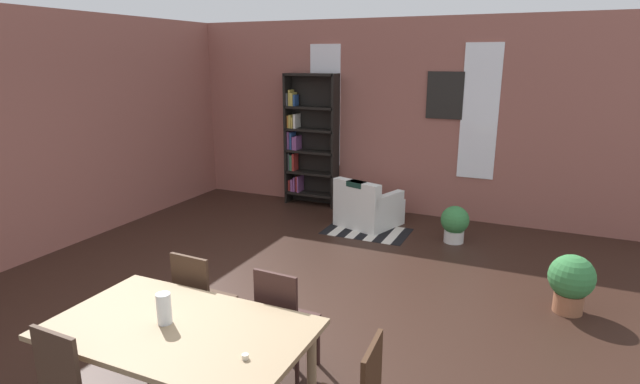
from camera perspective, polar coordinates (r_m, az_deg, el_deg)
ground_plane at (r=5.05m, az=-5.87°, el=-15.29°), size 11.10×11.10×0.00m
back_wall_brick at (r=8.43m, az=8.84°, el=8.24°), size 8.30×0.12×3.14m
window_pane_0 at (r=8.78m, az=0.59°, el=9.70°), size 0.55×0.02×2.04m
window_pane_1 at (r=8.10m, az=17.57°, el=8.57°), size 0.55×0.02×2.04m
dining_table at (r=3.76m, az=-15.54°, el=-15.44°), size 1.81×1.06×0.74m
vase_on_table at (r=3.75m, az=-17.20°, el=-12.45°), size 0.10×0.10×0.22m
tealight_candle_0 at (r=3.29m, az=-8.44°, el=-17.90°), size 0.04×0.04×0.03m
dining_chair_far_left at (r=4.58m, az=-13.35°, el=-11.67°), size 0.42×0.42×0.95m
dining_chair_far_right at (r=4.18m, az=-4.13°, el=-14.04°), size 0.42×0.42×0.95m
bookshelf_tall at (r=8.81m, az=-1.34°, el=5.82°), size 0.94×0.28×2.27m
armchair_white at (r=7.85m, az=5.37°, el=-1.80°), size 1.01×1.01×0.75m
potted_plant_by_shelf at (r=5.78m, az=26.49°, el=-8.97°), size 0.45×0.45×0.62m
potted_plant_corner at (r=7.35m, az=14.97°, el=-3.37°), size 0.39×0.39×0.53m
striped_rug at (r=7.64m, az=5.30°, el=-4.43°), size 1.25×0.78×0.01m
framed_picture at (r=8.16m, az=13.93°, el=10.54°), size 0.56×0.03×0.72m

